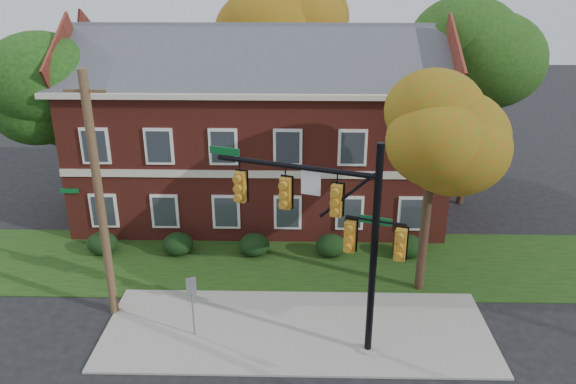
{
  "coord_description": "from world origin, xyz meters",
  "views": [
    {
      "loc": [
        0.06,
        -16.05,
        12.42
      ],
      "look_at": [
        -0.37,
        3.0,
        4.65
      ],
      "focal_mm": 35.0,
      "sensor_mm": 36.0,
      "label": 1
    }
  ],
  "objects_px": {
    "tree_near_right": "(441,133)",
    "sign_post": "(192,297)",
    "hedge_right": "(331,246)",
    "tree_right_rear": "(485,56)",
    "tree_left_rear": "(59,91)",
    "apartment_building": "(260,120)",
    "traffic_signal": "(334,224)",
    "hedge_left": "(178,244)",
    "utility_pole": "(100,200)",
    "tree_far_rear": "(290,26)",
    "hedge_far_right": "(408,246)",
    "hedge_far_left": "(102,243)",
    "hedge_center": "(254,245)"
  },
  "relations": [
    {
      "from": "hedge_right",
      "to": "hedge_far_right",
      "type": "height_order",
      "value": "same"
    },
    {
      "from": "hedge_left",
      "to": "utility_pole",
      "type": "xyz_separation_m",
      "value": [
        -1.5,
        -4.7,
        4.19
      ]
    },
    {
      "from": "hedge_far_left",
      "to": "tree_right_rear",
      "type": "bearing_deg",
      "value": 18.45
    },
    {
      "from": "hedge_center",
      "to": "traffic_signal",
      "type": "height_order",
      "value": "traffic_signal"
    },
    {
      "from": "hedge_left",
      "to": "tree_right_rear",
      "type": "bearing_deg",
      "value": 22.42
    },
    {
      "from": "tree_near_right",
      "to": "traffic_signal",
      "type": "xyz_separation_m",
      "value": [
        -4.06,
        -3.58,
        -2.0
      ]
    },
    {
      "from": "hedge_far_left",
      "to": "tree_left_rear",
      "type": "distance_m",
      "value": 7.9
    },
    {
      "from": "hedge_left",
      "to": "hedge_far_right",
      "type": "distance_m",
      "value": 10.5
    },
    {
      "from": "traffic_signal",
      "to": "hedge_far_left",
      "type": "bearing_deg",
      "value": 166.89
    },
    {
      "from": "hedge_left",
      "to": "hedge_right",
      "type": "distance_m",
      "value": 7.0
    },
    {
      "from": "apartment_building",
      "to": "tree_near_right",
      "type": "relative_size",
      "value": 2.19
    },
    {
      "from": "utility_pole",
      "to": "tree_near_right",
      "type": "bearing_deg",
      "value": 12.79
    },
    {
      "from": "tree_right_rear",
      "to": "sign_post",
      "type": "relative_size",
      "value": 4.38
    },
    {
      "from": "tree_near_right",
      "to": "utility_pole",
      "type": "relative_size",
      "value": 0.92
    },
    {
      "from": "hedge_left",
      "to": "traffic_signal",
      "type": "bearing_deg",
      "value": -43.92
    },
    {
      "from": "hedge_far_left",
      "to": "hedge_center",
      "type": "relative_size",
      "value": 1.0
    },
    {
      "from": "hedge_right",
      "to": "tree_left_rear",
      "type": "xyz_separation_m",
      "value": [
        -13.23,
        4.14,
        6.16
      ]
    },
    {
      "from": "tree_right_rear",
      "to": "utility_pole",
      "type": "height_order",
      "value": "tree_right_rear"
    },
    {
      "from": "hedge_center",
      "to": "hedge_right",
      "type": "height_order",
      "value": "same"
    },
    {
      "from": "tree_right_rear",
      "to": "traffic_signal",
      "type": "relative_size",
      "value": 1.41
    },
    {
      "from": "hedge_left",
      "to": "sign_post",
      "type": "distance_m",
      "value": 6.49
    },
    {
      "from": "tree_left_rear",
      "to": "tree_near_right",
      "type": "bearing_deg",
      "value": -22.36
    },
    {
      "from": "tree_near_right",
      "to": "sign_post",
      "type": "xyz_separation_m",
      "value": [
        -8.89,
        -3.29,
        -5.02
      ]
    },
    {
      "from": "hedge_far_left",
      "to": "hedge_left",
      "type": "relative_size",
      "value": 1.0
    },
    {
      "from": "traffic_signal",
      "to": "sign_post",
      "type": "xyz_separation_m",
      "value": [
        -4.83,
        0.29,
        -3.03
      ]
    },
    {
      "from": "hedge_right",
      "to": "utility_pole",
      "type": "xyz_separation_m",
      "value": [
        -8.5,
        -4.7,
        4.19
      ]
    },
    {
      "from": "hedge_right",
      "to": "tree_far_rear",
      "type": "xyz_separation_m",
      "value": [
        -2.16,
        13.09,
        8.32
      ]
    },
    {
      "from": "hedge_far_right",
      "to": "tree_near_right",
      "type": "bearing_deg",
      "value": -85.48
    },
    {
      "from": "hedge_right",
      "to": "tree_near_right",
      "type": "distance_m",
      "value": 7.72
    },
    {
      "from": "apartment_building",
      "to": "tree_far_rear",
      "type": "xyz_separation_m",
      "value": [
        1.34,
        7.84,
        3.86
      ]
    },
    {
      "from": "tree_near_right",
      "to": "hedge_far_right",
      "type": "bearing_deg",
      "value": 94.52
    },
    {
      "from": "tree_near_right",
      "to": "utility_pole",
      "type": "xyz_separation_m",
      "value": [
        -12.22,
        -1.87,
        -1.96
      ]
    },
    {
      "from": "hedge_left",
      "to": "sign_post",
      "type": "xyz_separation_m",
      "value": [
        1.83,
        -6.13,
        1.12
      ]
    },
    {
      "from": "apartment_building",
      "to": "tree_right_rear",
      "type": "xyz_separation_m",
      "value": [
        11.31,
        0.86,
        3.13
      ]
    },
    {
      "from": "hedge_right",
      "to": "tree_right_rear",
      "type": "distance_m",
      "value": 12.5
    },
    {
      "from": "tree_near_right",
      "to": "tree_far_rear",
      "type": "distance_m",
      "value": 17.12
    },
    {
      "from": "tree_near_right",
      "to": "tree_right_rear",
      "type": "height_order",
      "value": "tree_right_rear"
    },
    {
      "from": "apartment_building",
      "to": "hedge_far_left",
      "type": "xyz_separation_m",
      "value": [
        -7.0,
        -5.25,
        -4.46
      ]
    },
    {
      "from": "tree_right_rear",
      "to": "traffic_signal",
      "type": "height_order",
      "value": "tree_right_rear"
    },
    {
      "from": "traffic_signal",
      "to": "tree_left_rear",
      "type": "bearing_deg",
      "value": 159.86
    },
    {
      "from": "apartment_building",
      "to": "traffic_signal",
      "type": "xyz_separation_m",
      "value": [
        3.16,
        -11.67,
        -0.31
      ]
    },
    {
      "from": "tree_left_rear",
      "to": "sign_post",
      "type": "height_order",
      "value": "tree_left_rear"
    },
    {
      "from": "tree_near_right",
      "to": "tree_left_rear",
      "type": "xyz_separation_m",
      "value": [
        -16.95,
        6.97,
        0.01
      ]
    },
    {
      "from": "tree_far_rear",
      "to": "utility_pole",
      "type": "distance_m",
      "value": 19.34
    },
    {
      "from": "apartment_building",
      "to": "tree_far_rear",
      "type": "relative_size",
      "value": 1.63
    },
    {
      "from": "tree_near_right",
      "to": "traffic_signal",
      "type": "relative_size",
      "value": 1.14
    },
    {
      "from": "hedge_far_right",
      "to": "sign_post",
      "type": "relative_size",
      "value": 0.58
    },
    {
      "from": "apartment_building",
      "to": "hedge_center",
      "type": "relative_size",
      "value": 13.43
    },
    {
      "from": "hedge_left",
      "to": "sign_post",
      "type": "height_order",
      "value": "sign_post"
    },
    {
      "from": "hedge_left",
      "to": "traffic_signal",
      "type": "distance_m",
      "value": 10.14
    }
  ]
}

